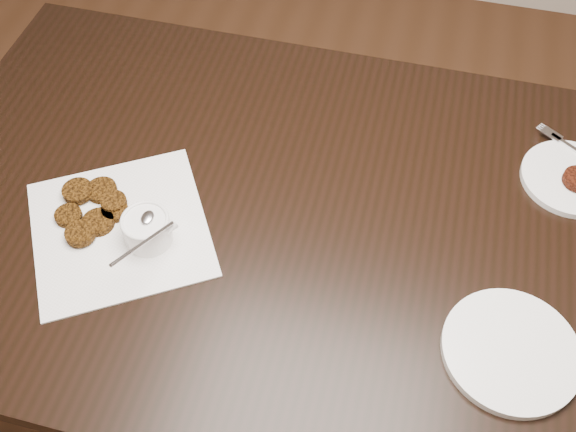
{
  "coord_description": "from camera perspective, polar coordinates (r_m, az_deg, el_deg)",
  "views": [
    {
      "loc": [
        0.11,
        -0.58,
        1.74
      ],
      "look_at": [
        -0.07,
        0.09,
        0.8
      ],
      "focal_mm": 40.73,
      "sensor_mm": 36.0,
      "label": 1
    }
  ],
  "objects": [
    {
      "name": "sauce_ramekin",
      "position": [
        1.17,
        -12.45,
        -0.26
      ],
      "size": [
        0.15,
        0.15,
        0.12
      ],
      "primitive_type": null,
      "rotation": [
        0.0,
        0.0,
        0.39
      ],
      "color": "white",
      "rests_on": "napkin"
    },
    {
      "name": "plate_empty",
      "position": [
        1.14,
        18.87,
        -11.08
      ],
      "size": [
        0.26,
        0.26,
        0.02
      ],
      "primitive_type": "cylinder",
      "rotation": [
        0.0,
        0.0,
        -0.18
      ],
      "color": "white",
      "rests_on": "table"
    },
    {
      "name": "floor",
      "position": [
        1.84,
        1.35,
        -17.58
      ],
      "size": [
        4.0,
        4.0,
        0.0
      ],
      "primitive_type": "plane",
      "color": "#52301C",
      "rests_on": "ground"
    },
    {
      "name": "napkin",
      "position": [
        1.25,
        -14.46,
        -1.08
      ],
      "size": [
        0.43,
        0.43,
        0.0
      ],
      "primitive_type": "cube",
      "rotation": [
        0.0,
        0.0,
        0.55
      ],
      "color": "white",
      "rests_on": "table"
    },
    {
      "name": "patty_cluster",
      "position": [
        1.27,
        -16.59,
        0.5
      ],
      "size": [
        0.23,
        0.23,
        0.02
      ],
      "primitive_type": null,
      "rotation": [
        0.0,
        0.0,
        -0.23
      ],
      "color": "#673A0D",
      "rests_on": "napkin"
    },
    {
      "name": "plate_with_patty",
      "position": [
        1.39,
        23.52,
        3.23
      ],
      "size": [
        0.27,
        0.27,
        0.03
      ],
      "primitive_type": null,
      "rotation": [
        0.0,
        0.0,
        -0.6
      ],
      "color": "white",
      "rests_on": "table"
    },
    {
      "name": "table",
      "position": [
        1.55,
        0.24,
        -8.1
      ],
      "size": [
        1.5,
        0.97,
        0.75
      ],
      "primitive_type": "cube",
      "color": "black",
      "rests_on": "floor"
    }
  ]
}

